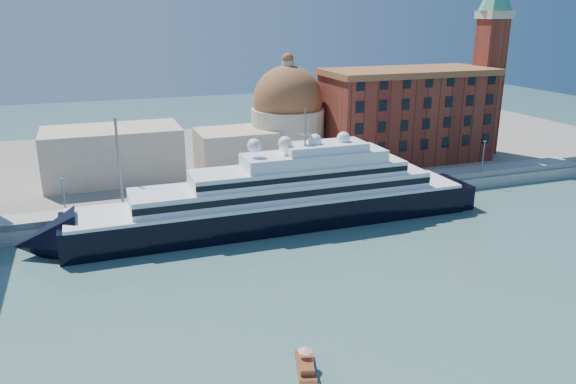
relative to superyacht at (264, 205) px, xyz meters
name	(u,v)px	position (x,y,z in m)	size (l,w,h in m)	color
ground	(281,283)	(-4.58, -23.00, -4.43)	(400.00, 400.00, 0.00)	#345A58
quay	(226,205)	(-4.58, 11.00, -3.18)	(180.00, 10.00, 2.50)	gray
land	(189,159)	(-4.58, 52.00, -3.43)	(260.00, 72.00, 2.00)	slate
quay_fence	(231,203)	(-4.58, 6.50, -1.33)	(180.00, 0.10, 1.20)	slate
superyacht	(264,205)	(0.00, 0.00, 0.00)	(85.94, 11.91, 25.68)	black
water_taxi	(306,367)	(-9.05, -44.37, -3.76)	(3.46, 6.17, 2.78)	maroon
warehouse	(406,114)	(47.42, 29.00, 9.36)	(43.00, 19.00, 23.25)	maroon
campanile	(490,52)	(71.42, 29.00, 24.32)	(8.40, 8.40, 47.00)	maroon
church	(227,134)	(1.81, 34.72, 6.48)	(66.00, 18.00, 25.50)	beige
lamp_posts	(161,172)	(-17.25, 9.27, 5.41)	(120.80, 2.40, 18.00)	slate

